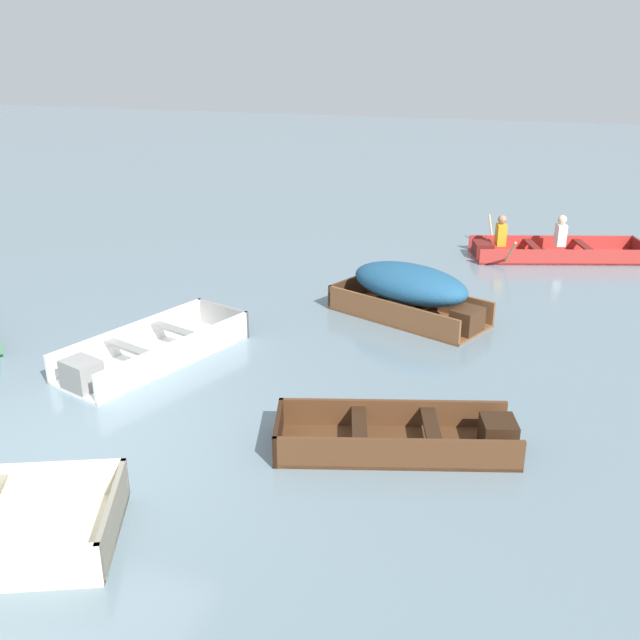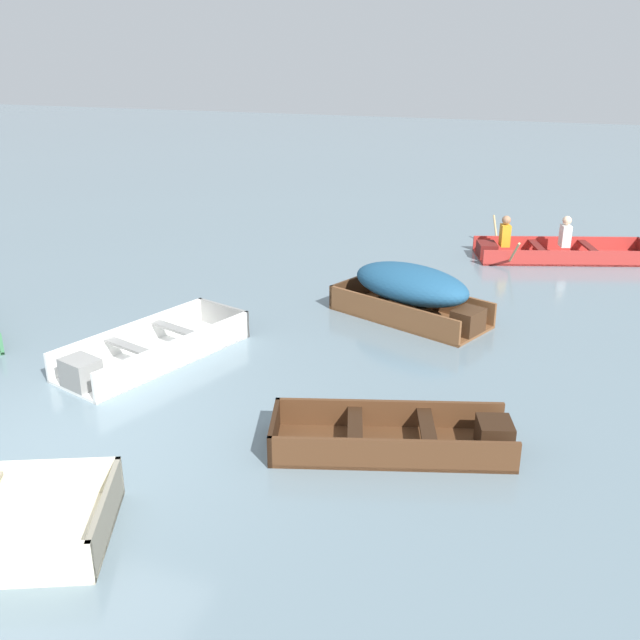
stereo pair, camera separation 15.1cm
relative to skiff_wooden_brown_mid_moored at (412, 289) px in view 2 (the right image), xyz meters
name	(u,v)px [view 2 (the right image)]	position (x,y,z in m)	size (l,w,h in m)	color
ground_plane	(52,450)	(-2.66, -5.30, -0.49)	(80.00, 80.00, 0.00)	slate
skiff_wooden_brown_mid_moored	(412,289)	(0.00, 0.00, 0.00)	(2.71, 1.90, 0.87)	brown
skiff_white_far_moored	(147,352)	(-3.00, -2.93, -0.34)	(1.77, 2.93, 0.41)	white
skiff_dark_varnish_outer_moored	(402,438)	(0.86, -3.93, -0.37)	(2.73, 1.66, 0.36)	#4C2D19
rowboat_red_with_crew	(553,251)	(1.90, 4.47, -0.33)	(3.70, 2.69, 0.89)	#AD2D28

